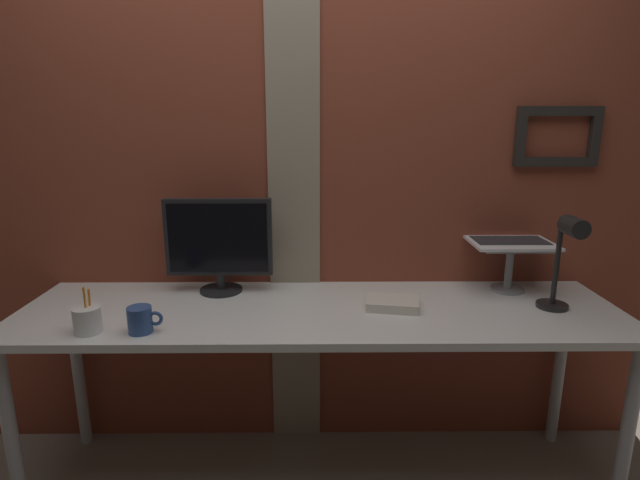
{
  "coord_description": "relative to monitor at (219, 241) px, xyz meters",
  "views": [
    {
      "loc": [
        0.1,
        -1.85,
        1.51
      ],
      "look_at": [
        0.12,
        0.08,
        1.03
      ],
      "focal_mm": 28.13,
      "sensor_mm": 36.0,
      "label": 1
    }
  ],
  "objects": [
    {
      "name": "ground_plane",
      "position": [
        0.31,
        -0.18,
        -1.0
      ],
      "size": [
        6.0,
        6.0,
        0.0
      ],
      "primitive_type": "plane",
      "color": "gray"
    },
    {
      "name": "brick_wall_back",
      "position": [
        0.31,
        0.18,
        0.32
      ],
      "size": [
        3.32,
        0.16,
        2.63
      ],
      "color": "brown",
      "rests_on": "ground_plane"
    },
    {
      "name": "desk",
      "position": [
        0.42,
        -0.2,
        -0.29
      ],
      "size": [
        2.34,
        0.64,
        0.78
      ],
      "color": "white",
      "rests_on": "ground_plane"
    },
    {
      "name": "monitor",
      "position": [
        0.0,
        0.0,
        0.0
      ],
      "size": [
        0.45,
        0.18,
        0.4
      ],
      "color": "black",
      "rests_on": "desk"
    },
    {
      "name": "laptop_stand",
      "position": [
        1.23,
        0.0,
        -0.08
      ],
      "size": [
        0.28,
        0.22,
        0.2
      ],
      "color": "gray",
      "rests_on": "desk"
    },
    {
      "name": "laptop",
      "position": [
        1.23,
        0.07,
        0.03
      ],
      "size": [
        0.34,
        0.31,
        0.21
      ],
      "color": "white",
      "rests_on": "laptop_stand"
    },
    {
      "name": "desk_lamp",
      "position": [
        1.33,
        -0.25,
        0.01
      ],
      "size": [
        0.12,
        0.2,
        0.38
      ],
      "color": "black",
      "rests_on": "desk"
    },
    {
      "name": "pen_cup",
      "position": [
        -0.38,
        -0.41,
        -0.17
      ],
      "size": [
        0.09,
        0.09,
        0.17
      ],
      "color": "white",
      "rests_on": "desk"
    },
    {
      "name": "coffee_mug",
      "position": [
        -0.2,
        -0.41,
        -0.18
      ],
      "size": [
        0.12,
        0.08,
        0.09
      ],
      "color": "#2D4C8C",
      "rests_on": "desk"
    },
    {
      "name": "paper_clutter_stack",
      "position": [
        0.7,
        -0.2,
        -0.2
      ],
      "size": [
        0.22,
        0.17,
        0.04
      ],
      "primitive_type": "cube",
      "rotation": [
        0.0,
        0.0,
        -0.16
      ],
      "color": "silver",
      "rests_on": "desk"
    }
  ]
}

